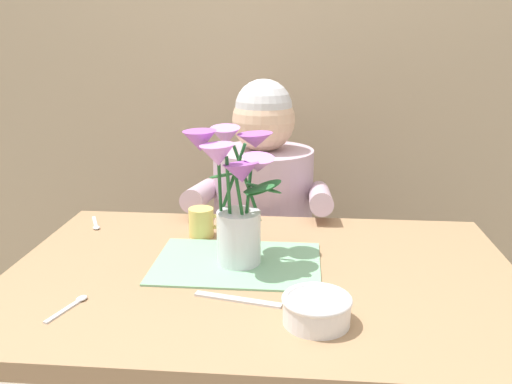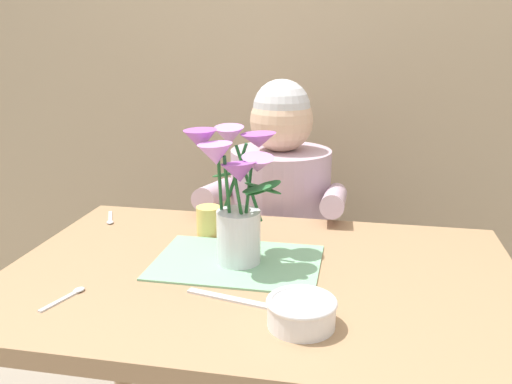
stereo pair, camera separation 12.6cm
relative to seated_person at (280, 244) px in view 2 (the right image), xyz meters
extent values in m
cube|color=tan|center=(0.04, 0.43, 0.69)|extent=(4.00, 0.10, 2.50)
cube|color=#9E7A56|center=(0.04, -0.62, 0.16)|extent=(1.20, 0.80, 0.04)
cylinder|color=#9E7A56|center=(-0.50, -0.28, -0.21)|extent=(0.06, 0.06, 0.70)
cylinder|color=#9E7A56|center=(0.58, -0.28, -0.21)|extent=(0.06, 0.06, 0.70)
cylinder|color=#4C4C56|center=(0.00, 0.00, -0.36)|extent=(0.30, 0.30, 0.40)
cylinder|color=#BC9EB2|center=(0.00, 0.00, 0.09)|extent=(0.34, 0.34, 0.50)
sphere|color=#DBB293|center=(0.00, 0.00, 0.44)|extent=(0.21, 0.21, 0.21)
sphere|color=silver|center=(0.00, 0.00, 0.48)|extent=(0.19, 0.19, 0.19)
cylinder|color=#BC9EB2|center=(-0.19, -0.14, 0.22)|extent=(0.07, 0.33, 0.12)
cylinder|color=#BC9EB2|center=(0.19, -0.14, 0.22)|extent=(0.07, 0.33, 0.12)
cube|color=#7AB289|center=(-0.02, -0.58, 0.18)|extent=(0.40, 0.28, 0.00)
cylinder|color=silver|center=(-0.02, -0.58, 0.24)|extent=(0.11, 0.11, 0.13)
cylinder|color=#23602D|center=(0.01, -0.57, 0.35)|extent=(0.02, 0.04, 0.15)
cone|color=#CC7FDB|center=(0.03, -0.57, 0.43)|extent=(0.10, 0.10, 0.05)
sphere|color=#E5D14C|center=(0.03, -0.57, 0.43)|extent=(0.02, 0.02, 0.02)
cylinder|color=#23602D|center=(0.00, -0.53, 0.37)|extent=(0.07, 0.03, 0.19)
cone|color=#A351B7|center=(0.02, -0.49, 0.46)|extent=(0.10, 0.10, 0.04)
sphere|color=#E5D14C|center=(0.02, -0.49, 0.47)|extent=(0.02, 0.02, 0.02)
cylinder|color=#23602D|center=(-0.04, -0.53, 0.37)|extent=(0.07, 0.02, 0.19)
cone|color=#CC7FDB|center=(-0.06, -0.49, 0.47)|extent=(0.08, 0.08, 0.05)
sphere|color=#E5D14C|center=(-0.06, -0.49, 0.48)|extent=(0.02, 0.02, 0.02)
cylinder|color=#23602D|center=(-0.06, -0.58, 0.37)|extent=(0.01, 0.04, 0.21)
cone|color=#A351B7|center=(-0.10, -0.58, 0.48)|extent=(0.11, 0.11, 0.05)
sphere|color=#E5D14C|center=(-0.10, -0.58, 0.48)|extent=(0.02, 0.02, 0.02)
cylinder|color=#23602D|center=(-0.03, -0.60, 0.36)|extent=(0.01, 0.06, 0.18)
cone|color=#CC7FDB|center=(-0.05, -0.63, 0.46)|extent=(0.10, 0.10, 0.05)
sphere|color=#E5D14C|center=(-0.05, -0.63, 0.46)|extent=(0.02, 0.02, 0.02)
cylinder|color=#23602D|center=(-0.01, -0.60, 0.34)|extent=(0.03, 0.02, 0.14)
cone|color=#A351B7|center=(0.00, -0.62, 0.42)|extent=(0.12, 0.12, 0.05)
sphere|color=#E5D14C|center=(0.00, -0.62, 0.42)|extent=(0.02, 0.02, 0.02)
ellipsoid|color=#23602D|center=(0.04, -0.61, 0.38)|extent=(0.09, 0.08, 0.04)
ellipsoid|color=#23602D|center=(0.04, -0.57, 0.37)|extent=(0.09, 0.05, 0.05)
ellipsoid|color=#23602D|center=(0.04, -0.57, 0.37)|extent=(0.09, 0.05, 0.04)
ellipsoid|color=#23602D|center=(-0.06, -0.54, 0.39)|extent=(0.09, 0.09, 0.03)
cylinder|color=white|center=(0.17, -0.84, 0.20)|extent=(0.13, 0.13, 0.05)
torus|color=white|center=(0.17, -0.84, 0.23)|extent=(0.14, 0.14, 0.01)
cube|color=silver|center=(0.00, -0.76, 0.18)|extent=(0.19, 0.06, 0.00)
cylinder|color=#E5C666|center=(-0.14, -0.40, 0.22)|extent=(0.07, 0.07, 0.08)
torus|color=#E5C666|center=(-0.10, -0.40, 0.22)|extent=(0.04, 0.01, 0.04)
cube|color=silver|center=(-0.34, -0.84, 0.18)|extent=(0.04, 0.10, 0.00)
ellipsoid|color=silver|center=(-0.32, -0.79, 0.18)|extent=(0.03, 0.03, 0.01)
cube|color=silver|center=(-0.47, -0.32, 0.18)|extent=(0.05, 0.09, 0.00)
ellipsoid|color=silver|center=(-0.45, -0.37, 0.18)|extent=(0.03, 0.03, 0.01)
camera|label=1|loc=(0.13, -1.77, 0.72)|focal=37.89mm
camera|label=2|loc=(0.26, -1.76, 0.72)|focal=37.89mm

